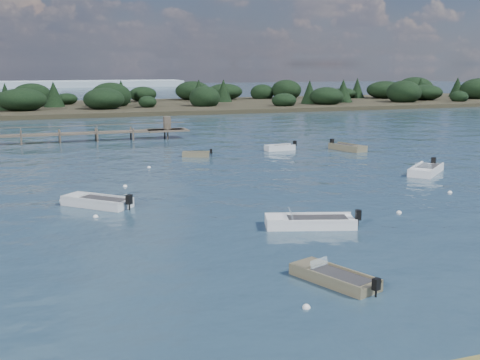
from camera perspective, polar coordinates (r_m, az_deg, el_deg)
name	(u,v)px	position (r m, az deg, el deg)	size (l,w,h in m)	color
ground	(121,130)	(86.94, -11.23, 4.71)	(400.00, 400.00, 0.00)	#192C3A
dinghy_near_olive	(334,279)	(26.16, 8.89, -9.27)	(2.78, 4.30, 1.04)	#72694C
dinghy_mid_white_a	(310,224)	(34.55, 6.62, -4.15)	(5.51, 3.31, 1.27)	silver
dinghy_mid_white_b	(426,171)	(53.24, 17.22, 0.78)	(5.05, 4.73, 1.35)	silver
tender_far_white	(196,155)	(60.26, -4.20, 2.35)	(3.04, 1.90, 1.02)	#72694C
dinghy_extra_a	(347,149)	(65.71, 10.16, 2.95)	(2.75, 4.72, 1.28)	#72694C
dinghy_mid_grey	(97,204)	(40.30, -13.40, -2.18)	(4.50, 4.48, 1.27)	#B5BBBD
tender_far_grey_b	(280,149)	(64.77, 3.80, 2.98)	(3.57, 1.43, 1.22)	#B5BBBD
buoy_a	(306,308)	(23.48, 6.31, -11.97)	(0.32, 0.32, 0.32)	silver
buoy_b	(399,213)	(38.73, 14.84, -3.04)	(0.32, 0.32, 0.32)	silver
buoy_c	(96,217)	(37.47, -13.53, -3.45)	(0.32, 0.32, 0.32)	silver
buoy_d	(450,193)	(45.81, 19.28, -1.16)	(0.32, 0.32, 0.32)	silver
buoy_e	(149,168)	(54.33, -8.62, 1.16)	(0.32, 0.32, 0.32)	silver
buoy_extra_a	(125,187)	(46.25, -10.84, -0.62)	(0.32, 0.32, 0.32)	silver
buoy_extra_b	(62,201)	(42.50, -16.55, -1.90)	(0.32, 0.32, 0.32)	silver
far_headland	(209,98)	(131.22, -2.94, 7.80)	(190.00, 40.00, 5.80)	black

